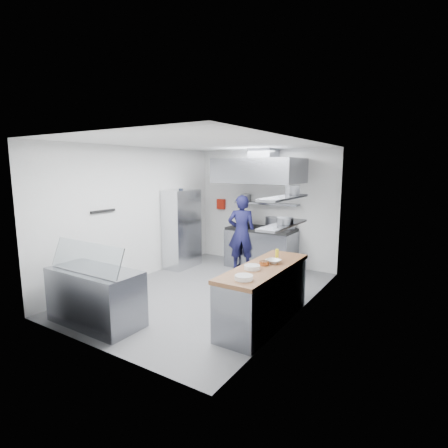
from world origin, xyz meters
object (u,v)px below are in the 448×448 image
Objects in this scene: chef at (242,233)px; wire_rack at (182,229)px; gas_range at (261,249)px; display_case at (96,297)px.

wire_rack is (-1.33, -0.53, 0.05)m from chef.
chef is 1.44m from wire_rack.
gas_range reaches higher than display_case.
display_case is (-0.78, -4.10, -0.03)m from gas_range.
gas_range is 0.86× the size of wire_rack.
wire_rack is 3.30m from display_case.
wire_rack reaches higher than chef.
gas_range is at bearing -148.90° from chef.
wire_rack reaches higher than gas_range.
chef is 3.73m from display_case.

